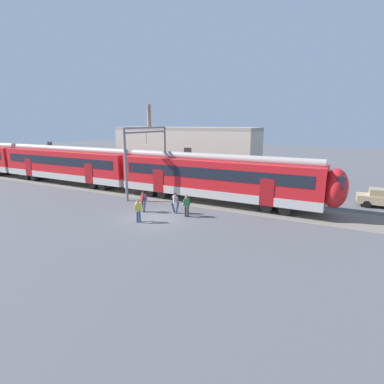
{
  "coord_description": "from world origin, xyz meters",
  "views": [
    {
      "loc": [
        12.46,
        -17.45,
        6.91
      ],
      "look_at": [
        1.76,
        2.82,
        1.6
      ],
      "focal_mm": 28.0,
      "sensor_mm": 36.0,
      "label": 1
    }
  ],
  "objects_px": {
    "pedestrian_red": "(144,200)",
    "parked_car_tan": "(383,198)",
    "commuter_train": "(72,165)",
    "pedestrian_yellow": "(138,209)",
    "pedestrian_green": "(187,204)",
    "pedestrian_grey": "(175,201)"
  },
  "relations": [
    {
      "from": "pedestrian_red",
      "to": "parked_car_tan",
      "type": "relative_size",
      "value": 0.41
    },
    {
      "from": "commuter_train",
      "to": "parked_car_tan",
      "type": "height_order",
      "value": "commuter_train"
    },
    {
      "from": "pedestrian_yellow",
      "to": "pedestrian_green",
      "type": "xyz_separation_m",
      "value": [
        2.39,
        2.77,
        0.03
      ]
    },
    {
      "from": "parked_car_tan",
      "to": "pedestrian_yellow",
      "type": "bearing_deg",
      "value": -141.22
    },
    {
      "from": "pedestrian_yellow",
      "to": "parked_car_tan",
      "type": "bearing_deg",
      "value": 38.78
    },
    {
      "from": "pedestrian_yellow",
      "to": "pedestrian_green",
      "type": "height_order",
      "value": "same"
    },
    {
      "from": "commuter_train",
      "to": "pedestrian_red",
      "type": "height_order",
      "value": "commuter_train"
    },
    {
      "from": "pedestrian_red",
      "to": "parked_car_tan",
      "type": "bearing_deg",
      "value": 31.67
    },
    {
      "from": "pedestrian_red",
      "to": "pedestrian_green",
      "type": "height_order",
      "value": "same"
    },
    {
      "from": "commuter_train",
      "to": "pedestrian_red",
      "type": "distance_m",
      "value": 15.06
    },
    {
      "from": "commuter_train",
      "to": "pedestrian_green",
      "type": "bearing_deg",
      "value": -15.07
    },
    {
      "from": "pedestrian_yellow",
      "to": "parked_car_tan",
      "type": "distance_m",
      "value": 20.14
    },
    {
      "from": "pedestrian_red",
      "to": "commuter_train",
      "type": "bearing_deg",
      "value": 159.28
    },
    {
      "from": "commuter_train",
      "to": "pedestrian_green",
      "type": "xyz_separation_m",
      "value": [
        17.6,
        -4.74,
        -1.26
      ]
    },
    {
      "from": "pedestrian_yellow",
      "to": "pedestrian_green",
      "type": "distance_m",
      "value": 3.66
    },
    {
      "from": "pedestrian_yellow",
      "to": "pedestrian_grey",
      "type": "relative_size",
      "value": 1.0
    },
    {
      "from": "commuter_train",
      "to": "pedestrian_grey",
      "type": "height_order",
      "value": "commuter_train"
    },
    {
      "from": "commuter_train",
      "to": "pedestrian_green",
      "type": "distance_m",
      "value": 18.27
    },
    {
      "from": "commuter_train",
      "to": "pedestrian_yellow",
      "type": "xyz_separation_m",
      "value": [
        15.21,
        -7.51,
        -1.29
      ]
    },
    {
      "from": "pedestrian_red",
      "to": "parked_car_tan",
      "type": "height_order",
      "value": "pedestrian_red"
    },
    {
      "from": "pedestrian_red",
      "to": "pedestrian_grey",
      "type": "xyz_separation_m",
      "value": [
        2.38,
        0.87,
        -0.03
      ]
    },
    {
      "from": "pedestrian_yellow",
      "to": "parked_car_tan",
      "type": "height_order",
      "value": "pedestrian_yellow"
    }
  ]
}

